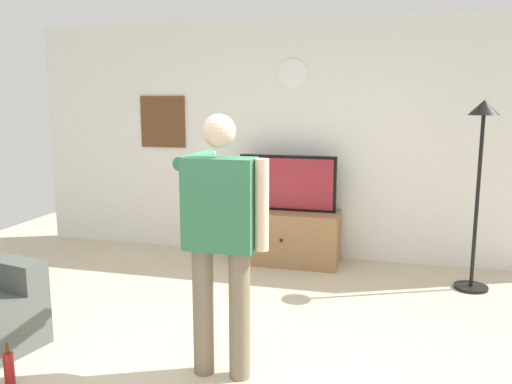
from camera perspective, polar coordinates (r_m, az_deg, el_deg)
The scene contains 9 objects.
ground_plane at distance 3.71m, azimuth -4.88°, elevation -19.51°, with size 8.40×8.40×0.00m, color beige.
back_wall at distance 6.10m, azimuth 4.26°, elevation 5.57°, with size 6.40×0.10×2.70m, color silver.
tv_stand at distance 5.94m, azimuth 3.28°, elevation -4.87°, with size 1.18×0.55×0.59m.
television at distance 5.86m, azimuth 3.43°, elevation 0.97°, with size 1.08×0.07×0.62m.
wall_clock at distance 6.03m, azimuth 4.02°, elevation 12.65°, with size 0.32×0.32×0.03m, color white.
framed_picture at distance 6.52m, azimuth -10.02°, elevation 7.50°, with size 0.57×0.04×0.61m, color brown.
floor_lamp at distance 5.34m, azimuth 23.14°, elevation 3.62°, with size 0.32×0.32×1.82m.
person_standing_nearer_lamp at distance 3.40m, azimuth -3.83°, elevation -4.13°, with size 0.64×0.78×1.74m.
beverage_bottle at distance 3.91m, azimuth -25.17°, elevation -16.90°, with size 0.07×0.07×0.29m.
Camera 1 is at (1.10, -3.03, 1.83)m, focal length 36.95 mm.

